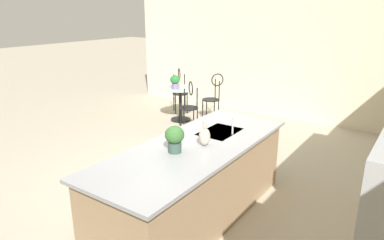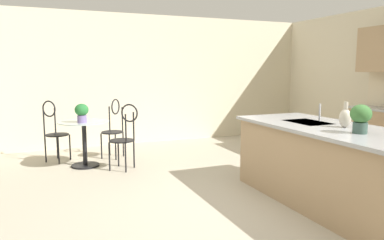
% 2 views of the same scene
% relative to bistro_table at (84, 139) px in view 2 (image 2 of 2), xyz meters
% --- Properties ---
extents(ground_plane, '(40.00, 40.00, 0.00)m').
position_rel_bistro_table_xyz_m(ground_plane, '(2.68, 1.57, -0.45)').
color(ground_plane, '#B2A893').
extents(wall_left_window, '(0.12, 7.80, 2.70)m').
position_rel_bistro_table_xyz_m(wall_left_window, '(-1.58, 1.57, 0.90)').
color(wall_left_window, beige).
rests_on(wall_left_window, ground).
extents(kitchen_island, '(2.80, 1.06, 0.92)m').
position_rel_bistro_table_xyz_m(kitchen_island, '(2.98, 2.42, 0.02)').
color(kitchen_island, tan).
rests_on(kitchen_island, ground).
extents(bistro_table, '(0.80, 0.80, 0.74)m').
position_rel_bistro_table_xyz_m(bistro_table, '(0.00, 0.00, 0.00)').
color(bistro_table, black).
rests_on(bistro_table, ground).
extents(chair_near_window, '(0.54, 0.54, 1.04)m').
position_rel_bistro_table_xyz_m(chair_near_window, '(0.44, 0.56, 0.13)').
color(chair_near_window, black).
rests_on(chair_near_window, ground).
extents(chair_by_island, '(0.54, 0.54, 1.04)m').
position_rel_bistro_table_xyz_m(chair_by_island, '(-0.57, -0.43, 0.13)').
color(chair_by_island, black).
rests_on(chair_by_island, ground).
extents(chair_toward_desk, '(0.53, 0.53, 1.04)m').
position_rel_bistro_table_xyz_m(chair_toward_desk, '(-0.48, 0.56, 0.13)').
color(chair_toward_desk, black).
rests_on(chair_toward_desk, ground).
extents(sink_faucet, '(0.02, 0.02, 0.22)m').
position_rel_bistro_table_xyz_m(sink_faucet, '(2.43, 2.60, 0.58)').
color(sink_faucet, '#B2B5BA').
rests_on(sink_faucet, kitchen_island).
extents(potted_plant_on_table, '(0.21, 0.21, 0.30)m').
position_rel_bistro_table_xyz_m(potted_plant_on_table, '(0.13, -0.04, 0.46)').
color(potted_plant_on_table, '#7A669E').
rests_on(potted_plant_on_table, bistro_table).
extents(potted_plant_counter_near, '(0.21, 0.21, 0.29)m').
position_rel_bistro_table_xyz_m(potted_plant_counter_near, '(3.28, 2.36, 0.64)').
color(potted_plant_counter_near, '#385147').
rests_on(potted_plant_counter_near, kitchen_island).
extents(vase_on_counter, '(0.13, 0.13, 0.29)m').
position_rel_bistro_table_xyz_m(vase_on_counter, '(2.93, 2.52, 0.58)').
color(vase_on_counter, '#BCB29E').
rests_on(vase_on_counter, kitchen_island).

